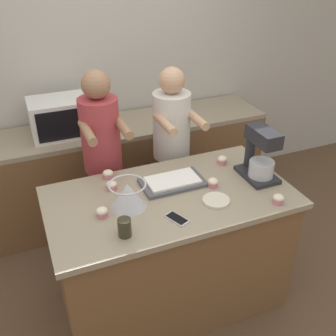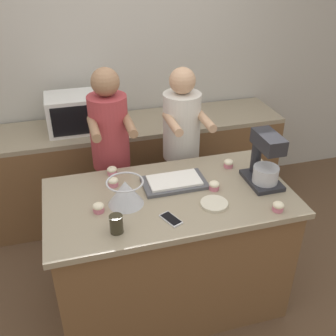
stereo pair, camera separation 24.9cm
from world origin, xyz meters
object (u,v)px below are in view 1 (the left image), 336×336
(mixing_bowl, at_px, (128,195))
(cupcake_0, at_px, (222,160))
(cupcake_1, at_px, (102,212))
(cupcake_4, at_px, (278,199))
(microwave_oven, at_px, (62,117))
(drinking_glass, at_px, (125,227))
(person_left, at_px, (104,167))
(cupcake_2, at_px, (112,185))
(cell_phone, at_px, (177,219))
(small_plate, at_px, (216,200))
(cupcake_3, at_px, (108,174))
(stand_mixer, at_px, (260,156))
(baking_tray, at_px, (173,182))
(cupcake_5, at_px, (213,183))
(person_right, at_px, (172,156))

(mixing_bowl, bearing_deg, cupcake_0, 17.17)
(cupcake_1, bearing_deg, cupcake_4, -15.10)
(microwave_oven, distance_m, cupcake_1, 1.31)
(drinking_glass, distance_m, cupcake_4, 0.98)
(person_left, height_order, cupcake_2, person_left)
(cell_phone, distance_m, cupcake_4, 0.66)
(small_plate, height_order, cupcake_2, cupcake_2)
(cupcake_1, distance_m, cupcake_4, 1.09)
(mixing_bowl, height_order, cupcake_2, mixing_bowl)
(drinking_glass, bearing_deg, cupcake_3, 83.66)
(mixing_bowl, bearing_deg, cupcake_2, 101.33)
(cupcake_0, bearing_deg, cupcake_1, -163.69)
(cupcake_1, bearing_deg, drinking_glass, -70.82)
(cupcake_0, xyz_separation_m, cupcake_4, (0.08, -0.57, 0.00))
(drinking_glass, bearing_deg, cupcake_2, 83.40)
(microwave_oven, bearing_deg, stand_mixer, -48.60)
(stand_mixer, height_order, mixing_bowl, stand_mixer)
(cell_phone, relative_size, cupcake_1, 2.31)
(cupcake_4, bearing_deg, baking_tray, 139.17)
(cupcake_0, xyz_separation_m, cupcake_5, (-0.21, -0.25, 0.00))
(baking_tray, xyz_separation_m, cupcake_0, (0.45, 0.12, 0.01))
(small_plate, bearing_deg, drinking_glass, -171.63)
(stand_mixer, distance_m, cell_phone, 0.76)
(mixing_bowl, xyz_separation_m, microwave_oven, (-0.19, 1.26, 0.04))
(drinking_glass, height_order, cupcake_3, drinking_glass)
(baking_tray, height_order, drinking_glass, drinking_glass)
(cupcake_1, bearing_deg, mixing_bowl, 12.30)
(cupcake_0, relative_size, cupcake_5, 1.00)
(person_right, relative_size, stand_mixer, 4.30)
(small_plate, distance_m, cupcake_2, 0.69)
(mixing_bowl, height_order, small_plate, mixing_bowl)
(person_right, xyz_separation_m, microwave_oven, (-0.76, 0.59, 0.24))
(drinking_glass, relative_size, cupcake_5, 1.60)
(cupcake_0, bearing_deg, cupcake_4, -81.94)
(mixing_bowl, distance_m, cupcake_0, 0.84)
(stand_mixer, bearing_deg, cupcake_4, -100.04)
(cupcake_3, height_order, cupcake_5, same)
(baking_tray, xyz_separation_m, cupcake_1, (-0.53, -0.17, 0.01))
(drinking_glass, distance_m, cupcake_3, 0.63)
(microwave_oven, relative_size, cupcake_3, 7.58)
(microwave_oven, height_order, drinking_glass, microwave_oven)
(person_right, bearing_deg, baking_tray, -112.14)
(cupcake_0, distance_m, cupcake_1, 1.02)
(small_plate, distance_m, cupcake_1, 0.72)
(person_left, height_order, person_right, person_left)
(cupcake_1, relative_size, cupcake_3, 1.00)
(cupcake_3, bearing_deg, drinking_glass, -96.34)
(baking_tray, relative_size, cupcake_0, 6.15)
(small_plate, relative_size, cupcake_4, 2.51)
(cupcake_2, bearing_deg, cupcake_1, -116.56)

